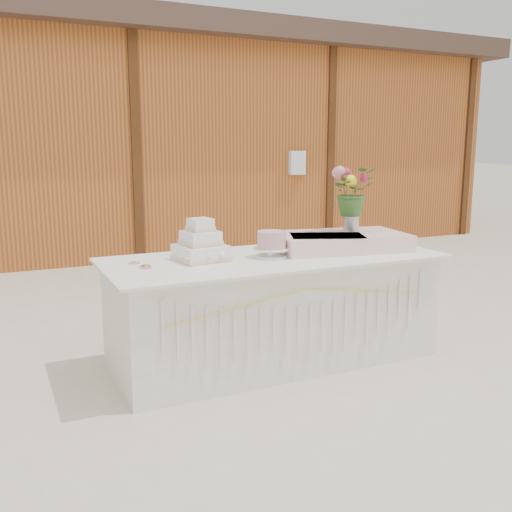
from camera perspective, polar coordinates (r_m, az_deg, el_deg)
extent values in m
plane|color=beige|center=(4.26, 1.74, -10.24)|extent=(80.00, 80.00, 0.00)
cube|color=#B05525|center=(9.71, -14.71, 10.32)|extent=(12.00, 4.00, 3.00)
cube|color=#3F2D23|center=(9.85, -15.20, 19.96)|extent=(12.60, 4.60, 0.30)
cube|color=white|center=(4.14, 1.77, -5.40)|extent=(2.28, 0.88, 0.75)
cube|color=white|center=(4.05, 1.81, -0.17)|extent=(2.40, 1.00, 0.02)
cube|color=white|center=(3.92, -5.54, 0.34)|extent=(0.35, 0.35, 0.11)
cube|color=beige|center=(3.93, -5.53, -0.11)|extent=(0.36, 0.36, 0.02)
cube|color=white|center=(3.90, -5.57, 1.80)|extent=(0.25, 0.25, 0.10)
cube|color=beige|center=(3.91, -5.56, 1.41)|extent=(0.26, 0.26, 0.02)
cube|color=white|center=(3.89, -5.59, 3.13)|extent=(0.16, 0.16, 0.09)
cube|color=beige|center=(3.89, -5.59, 2.81)|extent=(0.18, 0.18, 0.02)
cylinder|color=white|center=(4.02, 1.56, -0.02)|extent=(0.22, 0.22, 0.01)
cylinder|color=white|center=(4.01, 1.56, 0.37)|extent=(0.06, 0.06, 0.04)
cylinder|color=white|center=(4.01, 1.57, 0.73)|extent=(0.26, 0.26, 0.01)
cylinder|color=#D3989A|center=(4.00, 1.57, 1.65)|extent=(0.20, 0.20, 0.12)
cube|color=#F8D0C7|center=(4.36, 8.38, 1.46)|extent=(1.05, 0.71, 0.12)
cylinder|color=#BCBCC1|center=(4.49, 9.51, 3.56)|extent=(0.12, 0.12, 0.17)
imported|color=#386327|center=(4.46, 9.62, 7.02)|extent=(0.34, 0.30, 0.38)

